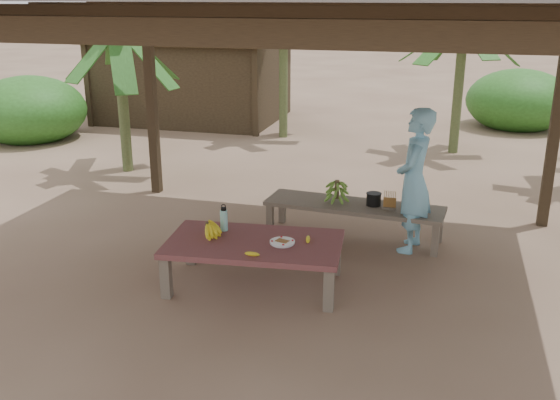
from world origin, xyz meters
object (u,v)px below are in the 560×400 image
(bench, at_px, (354,208))
(woman, at_px, (414,181))
(water_flask, at_px, (224,219))
(plate, at_px, (282,242))
(ripe_banana_bunch, at_px, (207,228))
(cooking_pot, at_px, (374,199))
(work_table, at_px, (254,247))

(bench, xyz_separation_m, woman, (0.71, -0.17, 0.46))
(water_flask, height_order, woman, woman)
(plate, height_order, woman, woman)
(ripe_banana_bunch, bearing_deg, bench, 50.48)
(plate, height_order, cooking_pot, cooking_pot)
(ripe_banana_bunch, bearing_deg, woman, 35.09)
(plate, xyz_separation_m, cooking_pot, (0.73, 1.62, 0.01))
(ripe_banana_bunch, relative_size, plate, 1.09)
(bench, height_order, cooking_pot, cooking_pot)
(work_table, xyz_separation_m, plate, (0.30, 0.01, 0.08))
(ripe_banana_bunch, xyz_separation_m, water_flask, (0.11, 0.20, 0.04))
(water_flask, bearing_deg, bench, 49.21)
(work_table, xyz_separation_m, ripe_banana_bunch, (-0.52, 0.01, 0.15))
(work_table, bearing_deg, woman, 37.95)
(plate, xyz_separation_m, water_flask, (-0.71, 0.21, 0.11))
(plate, bearing_deg, bench, 72.81)
(ripe_banana_bunch, bearing_deg, work_table, -1.18)
(water_flask, bearing_deg, plate, -16.30)
(work_table, xyz_separation_m, cooking_pot, (1.03, 1.62, 0.09))
(work_table, distance_m, woman, 2.12)
(work_table, distance_m, ripe_banana_bunch, 0.54)
(bench, height_order, ripe_banana_bunch, ripe_banana_bunch)
(bench, relative_size, water_flask, 7.44)
(bench, bearing_deg, plate, -102.47)
(work_table, distance_m, plate, 0.31)
(water_flask, bearing_deg, ripe_banana_bunch, -119.42)
(cooking_pot, xyz_separation_m, woman, (0.48, -0.19, 0.33))
(bench, bearing_deg, cooking_pot, 9.18)
(plate, bearing_deg, work_table, -178.91)
(ripe_banana_bunch, distance_m, cooking_pot, 2.24)
(work_table, bearing_deg, cooking_pot, 51.94)
(water_flask, bearing_deg, work_table, -27.64)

